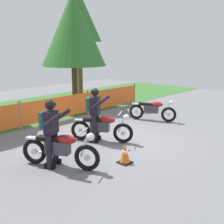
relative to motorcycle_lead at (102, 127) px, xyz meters
The scene contains 11 objects.
ground 0.73m from the motorcycle_lead, 15.15° to the right, with size 24.00×24.00×0.02m, color slate.
grass_verge 5.77m from the motorcycle_lead, 84.68° to the left, with size 24.00×5.44×0.01m, color #386B2D.
barrier_fence 3.05m from the motorcycle_lead, 79.92° to the left, with size 9.77×0.08×1.05m.
tree_near_left 6.20m from the motorcycle_lead, 59.09° to the left, with size 3.01×3.01×5.36m.
tree_near_right 9.13m from the motorcycle_lead, 53.78° to the left, with size 2.52×2.52×5.96m.
motorcycle_lead is the anchor object (origin of this frame).
motorcycle_trailing 3.21m from the motorcycle_lead, ahead, with size 0.88×1.82×0.91m.
motorcycle_third 2.16m from the motorcycle_lead, 163.22° to the right, with size 1.06×1.92×0.99m.
rider_lead 0.54m from the motorcycle_lead, 121.18° to the left, with size 0.71×0.79×1.69m.
rider_third 2.26m from the motorcycle_lead, 169.01° to the right, with size 0.70×0.78×1.69m.
traffic_cone 1.82m from the motorcycle_lead, 116.14° to the right, with size 0.32×0.32×0.53m.
Camera 1 is at (-6.52, -5.87, 2.94)m, focal length 45.43 mm.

